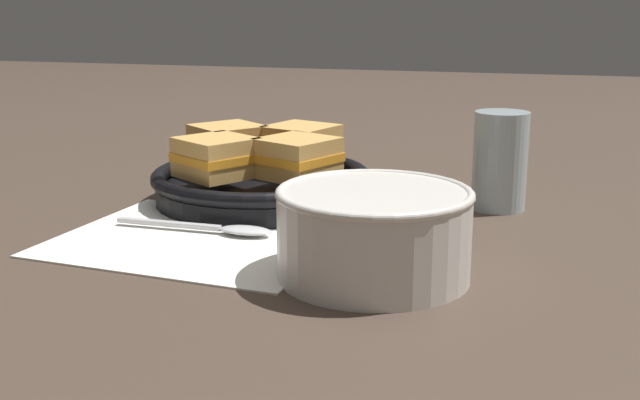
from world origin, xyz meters
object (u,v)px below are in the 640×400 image
(soup_bowl, at_px, (374,228))
(sandwich_near_right, at_px, (301,143))
(skillet, at_px, (261,185))
(sandwich_near_left, at_px, (297,158))
(sandwich_far_right, at_px, (217,157))
(drinking_glass, at_px, (500,161))
(spoon, at_px, (223,229))
(sandwich_far_left, at_px, (228,143))

(soup_bowl, height_order, sandwich_near_right, sandwich_near_right)
(skillet, height_order, sandwich_near_left, sandwich_near_left)
(soup_bowl, relative_size, sandwich_near_left, 1.66)
(soup_bowl, distance_m, sandwich_far_right, 0.28)
(sandwich_near_right, xyz_separation_m, drinking_glass, (0.25, -0.01, -0.01))
(soup_bowl, distance_m, skillet, 0.30)
(soup_bowl, relative_size, drinking_glass, 1.51)
(sandwich_near_left, xyz_separation_m, drinking_glass, (0.22, 0.08, -0.01))
(sandwich_near_right, bearing_deg, sandwich_near_left, -75.36)
(sandwich_far_right, height_order, drinking_glass, drinking_glass)
(spoon, relative_size, sandwich_far_right, 1.62)
(skillet, relative_size, sandwich_near_left, 2.53)
(sandwich_near_left, distance_m, drinking_glass, 0.24)
(soup_bowl, bearing_deg, sandwich_near_right, 118.90)
(spoon, height_order, drinking_glass, drinking_glass)
(sandwich_near_right, bearing_deg, sandwich_far_right, -120.36)
(soup_bowl, bearing_deg, drinking_glass, 72.11)
(sandwich_near_left, relative_size, sandwich_far_right, 0.96)
(sandwich_near_left, bearing_deg, sandwich_near_right, 104.64)
(soup_bowl, xyz_separation_m, spoon, (-0.18, 0.08, -0.04))
(sandwich_far_right, xyz_separation_m, drinking_glass, (0.31, 0.11, -0.01))
(sandwich_far_left, height_order, sandwich_far_right, same)
(sandwich_near_right, height_order, sandwich_far_left, same)
(sandwich_far_right, distance_m, drinking_glass, 0.33)
(sandwich_far_left, distance_m, drinking_glass, 0.34)
(skillet, xyz_separation_m, drinking_glass, (0.28, 0.05, 0.04))
(drinking_glass, bearing_deg, spoon, -143.49)
(spoon, height_order, sandwich_near_right, sandwich_near_right)
(sandwich_far_right, bearing_deg, sandwich_near_left, 14.64)
(sandwich_far_right, bearing_deg, sandwich_far_left, 104.64)
(spoon, relative_size, drinking_glass, 1.53)
(drinking_glass, bearing_deg, sandwich_near_left, -159.85)
(spoon, relative_size, sandwich_near_right, 1.75)
(soup_bowl, distance_m, sandwich_near_left, 0.24)
(spoon, bearing_deg, soup_bowl, -23.39)
(soup_bowl, height_order, sandwich_far_right, sandwich_far_right)
(skillet, xyz_separation_m, sandwich_far_right, (-0.03, -0.06, 0.04))
(soup_bowl, distance_m, sandwich_far_left, 0.36)
(spoon, xyz_separation_m, sandwich_far_left, (-0.07, 0.18, 0.06))
(sandwich_near_right, bearing_deg, skillet, -120.36)
(sandwich_near_right, distance_m, sandwich_far_right, 0.13)
(sandwich_near_left, distance_m, sandwich_near_right, 0.09)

